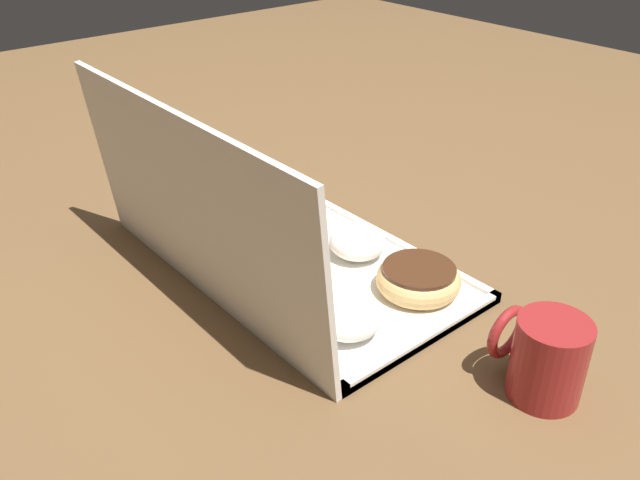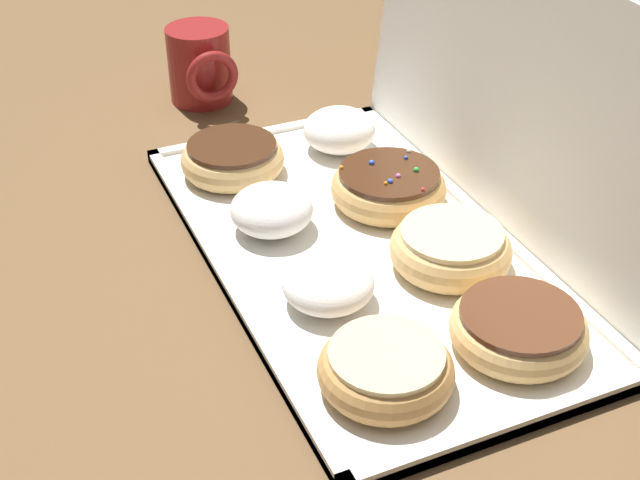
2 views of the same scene
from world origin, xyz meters
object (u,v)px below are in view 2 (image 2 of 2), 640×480
powdered_filled_donut_2 (328,284)px  sprinkle_donut_5 (389,187)px  powdered_filled_donut_1 (272,210)px  coffee_mug (200,64)px  glazed_ring_donut_3 (386,369)px  chocolate_frosted_donut_0 (232,158)px  glazed_ring_donut_6 (451,248)px  powdered_filled_donut_4 (339,130)px  chocolate_frosted_donut_7 (519,328)px  donut_box (359,250)px

powdered_filled_donut_2 → sprinkle_donut_5: size_ratio=0.68×
powdered_filled_donut_1 → coffee_mug: 0.33m
glazed_ring_donut_3 → sprinkle_donut_5: sprinkle_donut_5 is taller
chocolate_frosted_donut_0 → glazed_ring_donut_6: 0.28m
powdered_filled_donut_4 → coffee_mug: coffee_mug is taller
powdered_filled_donut_1 → chocolate_frosted_donut_7: bearing=26.6°
glazed_ring_donut_3 → donut_box: bearing=160.1°
glazed_ring_donut_3 → coffee_mug: 0.58m
sprinkle_donut_5 → chocolate_frosted_donut_7: sprinkle_donut_5 is taller
donut_box → chocolate_frosted_donut_7: chocolate_frosted_donut_7 is taller
donut_box → glazed_ring_donut_6: 0.09m
powdered_filled_donut_4 → sprinkle_donut_5: (0.13, -0.00, -0.00)m
chocolate_frosted_donut_7 → coffee_mug: (-0.58, -0.09, 0.02)m
chocolate_frosted_donut_0 → powdered_filled_donut_2: bearing=0.6°
sprinkle_donut_5 → chocolate_frosted_donut_0: bearing=-134.0°
donut_box → powdered_filled_donut_4: 0.20m
coffee_mug → chocolate_frosted_donut_7: bearing=9.0°
donut_box → powdered_filled_donut_1: bearing=-133.8°
glazed_ring_donut_3 → glazed_ring_donut_6: glazed_ring_donut_6 is taller
sprinkle_donut_5 → powdered_filled_donut_2: bearing=-44.9°
glazed_ring_donut_3 → glazed_ring_donut_6: (-0.12, 0.13, 0.00)m
glazed_ring_donut_3 → chocolate_frosted_donut_7: (-0.00, 0.12, -0.00)m
powdered_filled_donut_2 → glazed_ring_donut_6: same height
donut_box → glazed_ring_donut_6: bearing=44.7°
coffee_mug → glazed_ring_donut_6: bearing=12.0°
powdered_filled_donut_1 → glazed_ring_donut_3: 0.25m
powdered_filled_donut_2 → glazed_ring_donut_6: bearing=91.1°
powdered_filled_donut_2 → coffee_mug: (-0.46, 0.03, 0.02)m
donut_box → coffee_mug: (-0.39, -0.03, 0.04)m
donut_box → sprinkle_donut_5: size_ratio=4.38×
coffee_mug → powdered_filled_donut_4: bearing=25.8°
powdered_filled_donut_2 → powdered_filled_donut_4: 0.28m
donut_box → powdered_filled_donut_1: (-0.06, -0.07, 0.03)m
donut_box → chocolate_frosted_donut_0: (-0.18, -0.07, 0.02)m
glazed_ring_donut_3 → sprinkle_donut_5: bearing=152.1°
powdered_filled_donut_1 → sprinkle_donut_5: 0.13m
powdered_filled_donut_4 → sprinkle_donut_5: powdered_filled_donut_4 is taller
powdered_filled_donut_4 → donut_box: bearing=-19.1°
powdered_filled_donut_4 → glazed_ring_donut_6: 0.25m
powdered_filled_donut_1 → sprinkle_donut_5: size_ratio=0.69×
donut_box → powdered_filled_donut_2: bearing=-43.7°
chocolate_frosted_donut_7 → coffee_mug: bearing=-171.0°
powdered_filled_donut_4 → glazed_ring_donut_6: bearing=-0.5°
powdered_filled_donut_2 → donut_box: bearing=136.3°
powdered_filled_donut_4 → glazed_ring_donut_6: size_ratio=0.72×
donut_box → sprinkle_donut_5: bearing=133.8°
chocolate_frosted_donut_0 → sprinkle_donut_5: size_ratio=0.94×
powdered_filled_donut_4 → powdered_filled_donut_2: bearing=-26.8°
donut_box → powdered_filled_donut_2: (0.07, -0.06, 0.02)m
donut_box → coffee_mug: coffee_mug is taller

